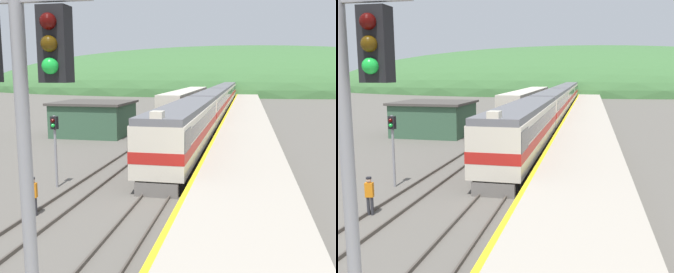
% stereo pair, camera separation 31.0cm
% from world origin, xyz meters
% --- Properties ---
extents(track_main, '(1.52, 180.00, 0.16)m').
position_xyz_m(track_main, '(0.00, 70.00, 0.08)').
color(track_main, '#4C443D').
rests_on(track_main, ground).
extents(track_siding, '(1.52, 180.00, 0.16)m').
position_xyz_m(track_siding, '(-4.25, 70.00, 0.08)').
color(track_siding, '#4C443D').
rests_on(track_siding, ground).
extents(platform, '(5.26, 140.00, 1.08)m').
position_xyz_m(platform, '(4.41, 50.00, 0.53)').
color(platform, '#ADA393').
rests_on(platform, ground).
extents(distant_hills, '(196.29, 88.33, 31.99)m').
position_xyz_m(distant_hills, '(0.00, 142.63, 0.00)').
color(distant_hills, '#3D6B38').
rests_on(distant_hills, ground).
extents(station_shed, '(7.64, 7.11, 3.50)m').
position_xyz_m(station_shed, '(-11.10, 35.05, 1.77)').
color(station_shed, '#385B42').
rests_on(station_shed, ground).
extents(express_train_lead_car, '(3.01, 20.08, 4.48)m').
position_xyz_m(express_train_lead_car, '(0.00, 25.53, 2.26)').
color(express_train_lead_car, black).
rests_on(express_train_lead_car, ground).
extents(carriage_second, '(3.00, 21.25, 4.12)m').
position_xyz_m(carriage_second, '(0.00, 47.31, 2.24)').
color(carriage_second, black).
rests_on(carriage_second, ground).
extents(carriage_third, '(3.00, 21.25, 4.12)m').
position_xyz_m(carriage_third, '(0.00, 69.44, 2.24)').
color(carriage_third, black).
rests_on(carriage_third, ground).
extents(carriage_fourth, '(3.00, 21.25, 4.12)m').
position_xyz_m(carriage_fourth, '(0.00, 91.57, 2.24)').
color(carriage_fourth, black).
rests_on(carriage_fourth, ground).
extents(siding_train, '(2.90, 28.91, 3.96)m').
position_xyz_m(siding_train, '(-4.25, 54.03, 2.04)').
color(siding_train, black).
rests_on(siding_train, ground).
extents(signal_mast_main, '(2.20, 0.42, 8.30)m').
position_xyz_m(signal_mast_main, '(1.39, 1.64, 5.45)').
color(signal_mast_main, gray).
rests_on(signal_mast_main, ground).
extents(signal_post_siding, '(0.36, 0.42, 4.10)m').
position_xyz_m(signal_post_siding, '(-5.94, 16.52, 2.93)').
color(signal_post_siding, gray).
rests_on(signal_post_siding, ground).
extents(track_worker, '(0.40, 0.29, 1.78)m').
position_xyz_m(track_worker, '(-4.84, 12.15, 1.02)').
color(track_worker, '#2D2D33').
rests_on(track_worker, ground).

